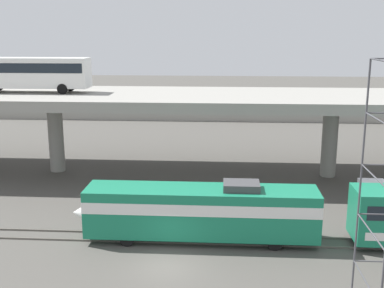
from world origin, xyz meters
The scene contains 12 objects.
ground_plane centered at (0.00, 0.00, 0.00)m, with size 260.00×260.00×0.00m, color #4C4944.
rail_strip_near centered at (0.00, 3.27, 0.06)m, with size 110.00×0.12×0.12m, color #59544C.
rail_strip_far centered at (0.00, 4.73, 0.06)m, with size 110.00×0.12×0.12m, color #59544C.
train_locomotive centered at (1.08, 4.00, 2.19)m, with size 16.65×3.04×4.18m.
highway_overpass centered at (0.00, 20.00, 7.32)m, with size 96.00×12.52×8.02m.
transit_bus_on_overpass centered at (-16.01, 20.11, 10.08)m, with size 12.00×2.68×3.40m.
pier_parking_lot centered at (0.00, 55.00, 0.77)m, with size 70.41×12.42×1.54m, color gray.
parked_car_0 centered at (20.75, 54.26, 2.31)m, with size 4.56×1.89×1.50m.
parked_car_1 centered at (20.52, 56.61, 2.31)m, with size 4.30×1.93×1.50m.
parked_car_2 centered at (3.03, 55.33, 2.31)m, with size 4.08×1.96×1.50m.
parked_car_3 centered at (-7.66, 56.54, 2.31)m, with size 4.15×1.86×1.50m.
harbor_water centered at (0.00, 78.00, 0.00)m, with size 140.00×36.00×0.01m, color navy.
Camera 1 is at (3.30, -26.95, 13.93)m, focal length 45.55 mm.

